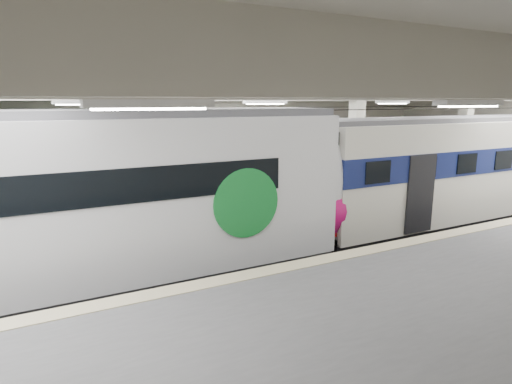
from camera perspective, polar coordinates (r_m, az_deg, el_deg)
station_hall at (r=12.28m, az=9.64°, el=3.72°), size 36.00×24.00×5.75m
modern_emu at (r=11.97m, az=-15.26°, el=-1.13°), size 14.98×3.09×4.78m
older_rer at (r=18.78m, az=24.43°, el=2.72°), size 13.24×2.92×4.38m
far_train at (r=17.21m, az=-22.32°, el=1.96°), size 13.66×3.42×4.34m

